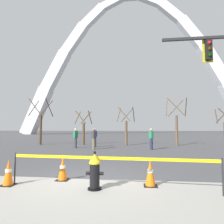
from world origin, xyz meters
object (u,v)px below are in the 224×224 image
object	(u,v)px
traffic_cone_mid_sidewalk	(8,173)
pedestrian_near_trees	(94,138)
monument_arch	(131,69)
pedestrian_walking_left	(151,139)
pedestrian_standing_center	(95,137)
traffic_cone_by_hydrant	(150,173)
pedestrian_walking_right	(76,138)
fire_hydrant	(95,172)
traffic_cone_curb_edge	(63,169)

from	to	relation	value
traffic_cone_mid_sidewalk	pedestrian_near_trees	bearing A→B (deg)	88.59
monument_arch	pedestrian_walking_left	world-z (taller)	monument_arch
traffic_cone_mid_sidewalk	pedestrian_standing_center	world-z (taller)	pedestrian_standing_center
traffic_cone_by_hydrant	traffic_cone_mid_sidewalk	xyz separation A→B (m)	(-3.94, -0.42, 0.00)
traffic_cone_by_hydrant	monument_arch	world-z (taller)	monument_arch
traffic_cone_by_hydrant	pedestrian_walking_right	xyz separation A→B (m)	(-5.37, 10.57, 0.46)
pedestrian_near_trees	traffic_cone_by_hydrant	bearing A→B (deg)	-69.32
fire_hydrant	traffic_cone_by_hydrant	distance (m)	1.55
traffic_cone_curb_edge	pedestrian_standing_center	size ratio (longest dim) A/B	0.46
pedestrian_walking_right	fire_hydrant	bearing A→B (deg)	-70.56
traffic_cone_mid_sidewalk	pedestrian_walking_right	size ratio (longest dim) A/B	0.46
traffic_cone_by_hydrant	traffic_cone_mid_sidewalk	distance (m)	3.97
pedestrian_walking_right	monument_arch	bearing A→B (deg)	84.61
traffic_cone_curb_edge	pedestrian_walking_right	world-z (taller)	pedestrian_walking_right
pedestrian_walking_left	pedestrian_walking_right	xyz separation A→B (m)	(-6.02, 0.52, 0.00)
pedestrian_walking_right	traffic_cone_curb_edge	bearing A→B (deg)	-75.09
fire_hydrant	pedestrian_walking_left	world-z (taller)	pedestrian_walking_left
traffic_cone_mid_sidewalk	traffic_cone_curb_edge	size ratio (longest dim) A/B	1.00
traffic_cone_by_hydrant	pedestrian_standing_center	size ratio (longest dim) A/B	0.46
fire_hydrant	traffic_cone_curb_edge	world-z (taller)	fire_hydrant
traffic_cone_curb_edge	pedestrian_standing_center	bearing A→B (deg)	96.79
monument_arch	fire_hydrant	bearing A→B (deg)	-89.50
pedestrian_standing_center	pedestrian_near_trees	distance (m)	1.93
traffic_cone_by_hydrant	pedestrian_walking_left	world-z (taller)	pedestrian_walking_left
traffic_cone_curb_edge	monument_arch	xyz separation A→B (m)	(0.76, 47.17, 16.70)
pedestrian_standing_center	pedestrian_walking_right	xyz separation A→B (m)	(-1.37, -1.12, 0.00)
monument_arch	pedestrian_walking_right	xyz separation A→B (m)	(-3.49, -36.94, -16.24)
pedestrian_walking_left	pedestrian_walking_right	distance (m)	6.04
pedestrian_walking_left	pedestrian_near_trees	xyz separation A→B (m)	(-4.34, -0.26, 0.00)
traffic_cone_curb_edge	pedestrian_walking_right	size ratio (longest dim) A/B	0.46
pedestrian_standing_center	fire_hydrant	bearing A→B (deg)	-78.26
monument_arch	pedestrian_near_trees	xyz separation A→B (m)	(-1.81, -37.72, -16.24)
traffic_cone_by_hydrant	pedestrian_walking_right	world-z (taller)	pedestrian_walking_right
traffic_cone_by_hydrant	monument_arch	xyz separation A→B (m)	(-1.88, 47.50, 16.70)
fire_hydrant	pedestrian_standing_center	bearing A→B (deg)	101.74
traffic_cone_curb_edge	pedestrian_walking_right	xyz separation A→B (m)	(-2.72, 10.23, 0.46)
pedestrian_standing_center	pedestrian_walking_right	bearing A→B (deg)	-140.84
traffic_cone_mid_sidewalk	pedestrian_walking_right	bearing A→B (deg)	97.38
pedestrian_standing_center	traffic_cone_curb_edge	bearing A→B (deg)	-83.21
traffic_cone_by_hydrant	pedestrian_standing_center	world-z (taller)	pedestrian_standing_center
traffic_cone_by_hydrant	traffic_cone_curb_edge	size ratio (longest dim) A/B	1.00
monument_arch	pedestrian_standing_center	xyz separation A→B (m)	(-2.11, -35.82, -16.24)
traffic_cone_curb_edge	monument_arch	world-z (taller)	monument_arch
traffic_cone_mid_sidewalk	traffic_cone_by_hydrant	bearing A→B (deg)	6.03
traffic_cone_mid_sidewalk	traffic_cone_curb_edge	xyz separation A→B (m)	(1.30, 0.75, 0.00)
pedestrian_standing_center	pedestrian_walking_left	bearing A→B (deg)	-19.47
traffic_cone_curb_edge	monument_arch	bearing A→B (deg)	89.07
traffic_cone_mid_sidewalk	fire_hydrant	bearing A→B (deg)	-1.81
monument_arch	pedestrian_standing_center	world-z (taller)	monument_arch
traffic_cone_by_hydrant	pedestrian_near_trees	bearing A→B (deg)	110.68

